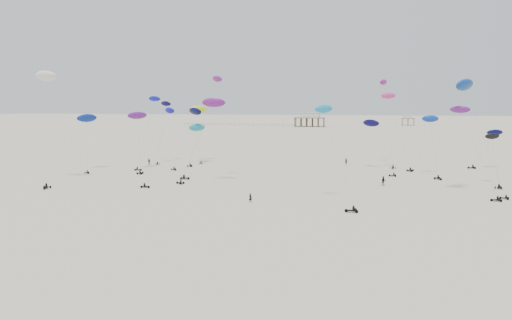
% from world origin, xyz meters
% --- Properties ---
extents(ground_plane, '(900.00, 900.00, 0.00)m').
position_xyz_m(ground_plane, '(0.00, 200.00, 0.00)').
color(ground_plane, beige).
extents(pavilion_main, '(21.00, 13.00, 9.80)m').
position_xyz_m(pavilion_main, '(-10.00, 350.00, 4.22)').
color(pavilion_main, brown).
rests_on(pavilion_main, ground).
extents(pavilion_small, '(9.00, 7.00, 8.00)m').
position_xyz_m(pavilion_small, '(60.00, 380.00, 3.49)').
color(pavilion_small, brown).
rests_on(pavilion_small, ground).
extents(pier_fence, '(80.20, 0.20, 1.50)m').
position_xyz_m(pier_fence, '(-62.00, 350.00, 0.77)').
color(pier_fence, black).
rests_on(pier_fence, ground).
extents(rig_0, '(4.72, 14.01, 24.64)m').
position_xyz_m(rig_0, '(26.81, 140.73, 15.82)').
color(rig_0, black).
rests_on(rig_0, ground).
extents(rig_1, '(3.39, 8.44, 11.34)m').
position_xyz_m(rig_1, '(46.96, 109.35, 5.68)').
color(rig_1, black).
rests_on(rig_1, ground).
extents(rig_2, '(8.25, 12.05, 18.54)m').
position_xyz_m(rig_2, '(14.32, 84.27, 9.96)').
color(rig_2, black).
rests_on(rig_2, ground).
extents(rig_3, '(4.27, 11.83, 18.67)m').
position_xyz_m(rig_3, '(-36.54, 137.76, 13.57)').
color(rig_3, black).
rests_on(rig_3, ground).
extents(rig_4, '(7.13, 10.90, 15.36)m').
position_xyz_m(rig_4, '(-49.75, 117.29, 12.14)').
color(rig_4, black).
rests_on(rig_4, ground).
extents(rig_5, '(9.06, 6.91, 20.14)m').
position_xyz_m(rig_5, '(28.78, 131.70, 12.34)').
color(rig_5, black).
rests_on(rig_5, ground).
extents(rig_6, '(9.36, 13.05, 25.34)m').
position_xyz_m(rig_6, '(-48.26, 97.78, 19.59)').
color(rig_6, black).
rests_on(rig_6, ground).
extents(rig_7, '(4.28, 16.70, 22.49)m').
position_xyz_m(rig_7, '(-37.15, 128.79, 13.55)').
color(rig_7, black).
rests_on(rig_7, ground).
extents(rig_8, '(4.90, 4.82, 11.48)m').
position_xyz_m(rig_8, '(-25.88, 135.80, 9.16)').
color(rig_8, black).
rests_on(rig_8, ground).
extents(rig_9, '(8.24, 10.18, 17.79)m').
position_xyz_m(rig_9, '(39.23, 97.65, 11.21)').
color(rig_9, black).
rests_on(rig_9, ground).
extents(rig_10, '(10.43, 5.39, 18.91)m').
position_xyz_m(rig_10, '(-13.03, 102.72, 15.07)').
color(rig_10, black).
rests_on(rig_10, ground).
extents(rig_11, '(4.48, 12.99, 18.00)m').
position_xyz_m(rig_11, '(-23.38, 100.04, 9.01)').
color(rig_11, black).
rests_on(rig_11, ground).
extents(rig_12, '(8.89, 3.53, 10.76)m').
position_xyz_m(rig_12, '(52.96, 138.47, 6.96)').
color(rig_12, black).
rests_on(rig_12, ground).
extents(rig_13, '(10.46, 9.30, 22.58)m').
position_xyz_m(rig_13, '(38.68, 99.48, 19.18)').
color(rig_13, black).
rests_on(rig_13, ground).
extents(rig_14, '(5.96, 18.10, 19.47)m').
position_xyz_m(rig_14, '(-26.12, 132.66, 13.26)').
color(rig_14, black).
rests_on(rig_14, ground).
extents(rig_15, '(5.48, 16.29, 18.92)m').
position_xyz_m(rig_15, '(-26.81, 138.66, 13.02)').
color(rig_15, black).
rests_on(rig_15, ground).
extents(rig_16, '(8.03, 12.61, 16.34)m').
position_xyz_m(rig_16, '(-36.76, 119.43, 11.68)').
color(rig_16, black).
rests_on(rig_16, ground).
extents(rig_17, '(8.31, 16.87, 18.11)m').
position_xyz_m(rig_17, '(23.20, 131.22, 10.26)').
color(rig_17, black).
rests_on(rig_17, ground).
extents(rig_18, '(10.04, 6.05, 23.70)m').
position_xyz_m(rig_18, '(-15.81, 108.22, 13.58)').
color(rig_18, black).
rests_on(rig_18, ground).
extents(rig_19, '(4.07, 10.61, 15.14)m').
position_xyz_m(rig_19, '(36.35, 121.85, 9.10)').
color(rig_19, black).
rests_on(rig_19, ground).
extents(spectator_0, '(0.79, 0.65, 1.88)m').
position_xyz_m(spectator_0, '(-0.16, 83.41, 0.00)').
color(spectator_0, black).
rests_on(spectator_0, ground).
extents(spectator_1, '(1.18, 0.74, 2.31)m').
position_xyz_m(spectator_1, '(24.14, 105.83, 0.00)').
color(spectator_1, black).
rests_on(spectator_1, ground).
extents(spectator_2, '(1.40, 1.02, 2.12)m').
position_xyz_m(spectator_2, '(-38.32, 129.85, 0.00)').
color(spectator_2, black).
rests_on(spectator_2, ground).
extents(spectator_3, '(0.82, 0.61, 2.12)m').
position_xyz_m(spectator_3, '(16.19, 140.58, 0.00)').
color(spectator_3, black).
rests_on(spectator_3, ground).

